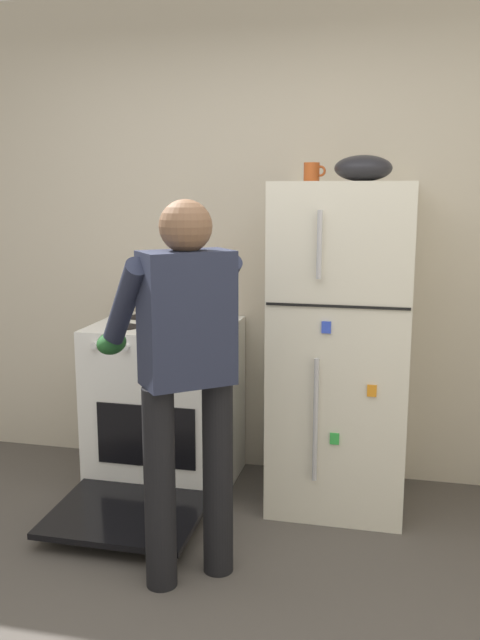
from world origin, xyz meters
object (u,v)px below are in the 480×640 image
Objects in this scene: red_pot at (190,314)px; pepper_mill at (127,299)px; person_cook at (184,359)px; coffee_mug at (312,172)px; refrigerator at (342,346)px; mixing_bowl at (363,168)px; stove_range at (165,406)px.

pepper_mill reaches higher than red_pot.
person_cook is 1.30m from pepper_mill.
person_cook is 14.28× the size of coffee_mug.
mixing_bowl reaches higher than refrigerator.
red_pot is at bearing -28.52° from pepper_mill.
pepper_mill is at bearing 151.48° from red_pot.
person_cook is 5.66× the size of mixing_bowl.
coffee_mug reaches higher than red_pot.
stove_range is 4.33× the size of mixing_bowl.
refrigerator is 0.90m from mixing_bowl.
refrigerator reaches higher than pepper_mill.
refrigerator is at bearing 1.05° from stove_range.
person_cook is at bearing -74.26° from red_pot.
coffee_mug is at bearing 164.17° from refrigerator.
stove_range is at bearing -175.06° from coffee_mug.
mixing_bowl is (1.34, -0.20, 0.73)m from pepper_mill.
pepper_mill reaches higher than stove_range.
refrigerator is 5.92× the size of mixing_bowl.
coffee_mug is 0.40× the size of mixing_bowl.
red_pot is 1.16m from mixing_bowl.
stove_range is at bearing -36.00° from pepper_mill.
person_cook reaches higher than pepper_mill.
pepper_mill is 0.64× the size of mixing_bowl.
person_cook is 1.35m from mixing_bowl.
refrigerator is at bearing -179.78° from mixing_bowl.
red_pot is at bearing -170.93° from coffee_mug.
mixing_bowl is at bearing 0.99° from stove_range.
red_pot is at bearing -176.46° from refrigerator.
mixing_bowl is (0.26, -0.05, 0.02)m from coffee_mug.
refrigerator is 1.06m from person_cook.
person_cook is at bearing -125.89° from mixing_bowl.
mixing_bowl is (0.08, 0.00, 0.90)m from refrigerator.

